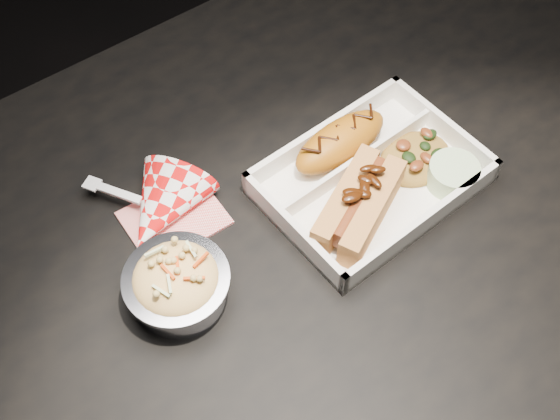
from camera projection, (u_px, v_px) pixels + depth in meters
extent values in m
cube|color=black|center=(291.00, 243.00, 0.82)|extent=(1.20, 0.80, 0.03)
cylinder|color=black|center=(396.00, 87.00, 1.47)|extent=(0.05, 0.05, 0.72)
cube|color=silver|center=(370.00, 185.00, 0.85)|extent=(0.26, 0.19, 0.01)
cube|color=silver|center=(324.00, 134.00, 0.87)|extent=(0.25, 0.02, 0.04)
cube|color=silver|center=(423.00, 225.00, 0.80)|extent=(0.25, 0.02, 0.04)
cube|color=silver|center=(293.00, 232.00, 0.79)|extent=(0.02, 0.18, 0.04)
cube|color=silver|center=(442.00, 128.00, 0.88)|extent=(0.02, 0.18, 0.04)
cube|color=silver|center=(357.00, 165.00, 0.85)|extent=(0.23, 0.02, 0.03)
ellipsoid|color=#AB6111|center=(340.00, 142.00, 0.85)|extent=(0.14, 0.06, 0.05)
cube|color=#BC7C40|center=(372.00, 212.00, 0.79)|extent=(0.14, 0.08, 0.04)
cube|color=#BC7C40|center=(345.00, 200.00, 0.80)|extent=(0.14, 0.08, 0.04)
cylinder|color=brown|center=(359.00, 201.00, 0.79)|extent=(0.12, 0.08, 0.03)
ellipsoid|color=#A3762F|center=(417.00, 153.00, 0.85)|extent=(0.10, 0.08, 0.03)
cylinder|color=#B7D6A2|center=(453.00, 175.00, 0.83)|extent=(0.06, 0.06, 0.03)
cylinder|color=silver|center=(178.00, 288.00, 0.75)|extent=(0.10, 0.10, 0.04)
cylinder|color=silver|center=(176.00, 279.00, 0.73)|extent=(0.11, 0.11, 0.01)
ellipsoid|color=beige|center=(176.00, 279.00, 0.73)|extent=(0.09, 0.09, 0.04)
cube|color=red|center=(174.00, 218.00, 0.82)|extent=(0.11, 0.09, 0.00)
cone|color=red|center=(160.00, 209.00, 0.81)|extent=(0.15, 0.14, 0.10)
cube|color=white|center=(118.00, 193.00, 0.82)|extent=(0.04, 0.06, 0.00)
cube|color=white|center=(92.00, 184.00, 0.83)|extent=(0.02, 0.02, 0.00)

